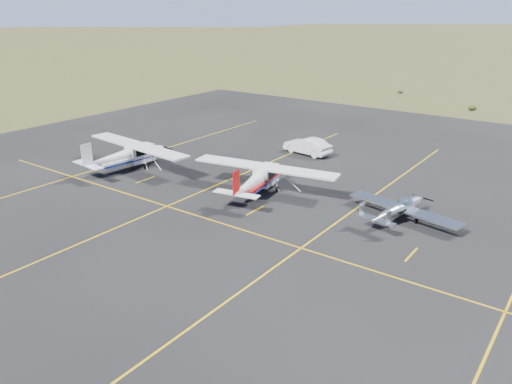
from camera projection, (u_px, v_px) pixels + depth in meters
ground at (375, 222)px, 32.54m from camera, size 1600.00×1600.00×0.00m
apron at (285, 199)px, 36.38m from camera, size 72.00×72.00×0.02m
aircraft_low_wing at (399, 209)px, 32.53m from camera, size 5.88×8.10×1.75m
aircraft_cessna at (258, 178)px, 36.89m from camera, size 7.03×11.47×2.89m
aircraft_plain at (127, 155)px, 42.44m from camera, size 7.20×11.96×3.02m
sedan at (307, 146)px, 47.13m from camera, size 2.24×4.89×1.55m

